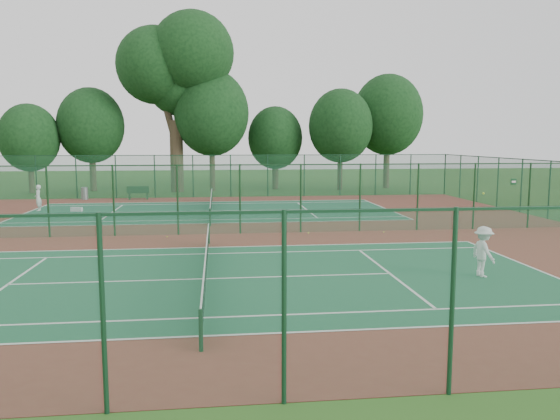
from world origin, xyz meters
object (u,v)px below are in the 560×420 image
Objects in this scene: trash_bin at (85,193)px; big_tree at (176,65)px; bench at (138,193)px; player_near at (483,252)px; player_far at (38,198)px; kit_bag at (77,209)px.

trash_bin is 0.06× the size of big_tree.
bench is 12.92m from big_tree.
player_far is at bearing 38.38° from player_near.
kit_bag is at bearing -113.84° from bench.
player_far is 18.69m from big_tree.
kit_bag is (-3.00, -7.08, -0.41)m from bench.
kit_bag is (2.56, -0.55, -0.73)m from player_far.
player_far is 0.11× the size of big_tree.
player_far is 8.58m from bench.
big_tree is (6.95, 6.15, 10.86)m from trash_bin.
trash_bin is (-19.46, 27.03, -0.39)m from player_near.
player_far is at bearing -177.70° from kit_bag.
player_near is 2.33× the size of kit_bag.
bench is at bearing 22.19° from player_near.
trash_bin is at bearing -138.52° from big_tree.
trash_bin is at bearing 160.77° from player_far.
big_tree is at bearing 41.48° from trash_bin.
big_tree is at bearing 13.05° from player_near.
trash_bin reaches higher than kit_bag.
player_near is 30.71m from bench.
bench is (-15.26, 26.65, -0.34)m from player_near.
trash_bin is 4.22m from bench.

